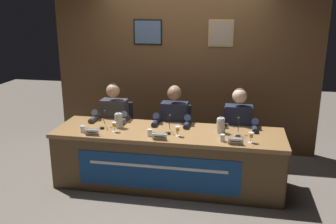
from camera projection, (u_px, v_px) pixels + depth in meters
The scene contains 23 objects.
ground_plane at pixel (168, 183), 4.87m from camera, with size 12.00×12.00×0.00m, color #70665B.
wall_back_panelled at pixel (184, 68), 5.76m from camera, with size 4.09×0.14×2.60m.
conference_table at pixel (166, 151), 4.63m from camera, with size 2.89×0.82×0.73m.
chair_left at pixel (118, 134), 5.46m from camera, with size 0.44×0.45×0.88m.
panelist_left at pixel (113, 120), 5.20m from camera, with size 0.51×0.48×1.21m.
nameplate_left at pixel (92, 132), 4.51m from camera, with size 0.18×0.06×0.08m.
juice_glass_left at pixel (114, 125), 4.61m from camera, with size 0.06×0.06×0.12m.
water_cup_left at pixel (83, 129), 4.61m from camera, with size 0.06×0.06×0.08m.
microphone_left at pixel (103, 122), 4.77m from camera, with size 0.06×0.17×0.22m.
chair_center at pixel (176, 137), 5.31m from camera, with size 0.44×0.45×0.88m.
panelist_center at pixel (173, 123), 5.04m from camera, with size 0.51×0.48×1.21m.
nameplate_center at pixel (160, 136), 4.36m from camera, with size 0.17×0.06×0.08m.
juice_glass_center at pixel (178, 129), 4.46m from camera, with size 0.06×0.06×0.12m.
water_cup_center at pixel (150, 133), 4.48m from camera, with size 0.06×0.06×0.08m.
microphone_center at pixel (169, 127), 4.57m from camera, with size 0.06×0.17×0.22m.
chair_right at pixel (237, 141), 5.15m from camera, with size 0.44×0.45×0.88m.
panelist_right at pixel (238, 127), 4.89m from camera, with size 0.51×0.48×1.21m.
nameplate_right at pixel (236, 141), 4.21m from camera, with size 0.18×0.06×0.08m.
juice_glass_right at pixel (251, 136), 4.25m from camera, with size 0.06×0.06×0.12m.
water_cup_right at pixel (222, 138), 4.31m from camera, with size 0.06×0.06×0.08m.
microphone_right at pixel (238, 130), 4.47m from camera, with size 0.06×0.17×0.22m.
water_pitcher_left_side at pixel (119, 121), 4.77m from camera, with size 0.15×0.10×0.21m.
water_pitcher_right_side at pixel (221, 126), 4.57m from camera, with size 0.15×0.10×0.21m.
Camera 1 is at (0.82, -4.33, 2.26)m, focal length 39.66 mm.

